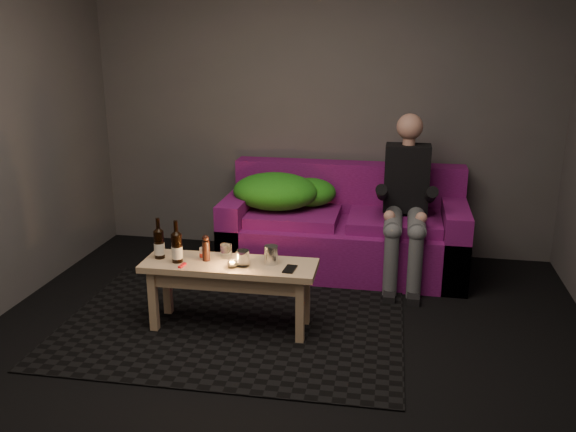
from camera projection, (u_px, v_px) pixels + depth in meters
name	position (u px, v px, depth m)	size (l,w,h in m)	color
floor	(266.00, 379.00, 3.47)	(4.50, 4.50, 0.00)	black
room	(282.00, 79.00, 3.44)	(4.50, 4.50, 4.50)	silver
rug	(233.00, 323.00, 4.12)	(2.27, 1.65, 0.01)	black
sofa	(344.00, 233.00, 5.05)	(1.94, 0.87, 0.83)	#650D50
green_blanket	(282.00, 192.00, 5.04)	(0.85, 0.58, 0.29)	#288117
person	(406.00, 197.00, 4.71)	(0.35, 0.81, 1.30)	black
coffee_table	(230.00, 275.00, 3.97)	(1.14, 0.38, 0.46)	#D8A97E
beer_bottle_a	(159.00, 243.00, 4.00)	(0.07, 0.07, 0.27)	black
beer_bottle_b	(177.00, 247.00, 3.92)	(0.07, 0.07, 0.28)	black
salt_shaker	(202.00, 253.00, 4.00)	(0.04, 0.04, 0.08)	silver
pepper_mill	(206.00, 251.00, 3.96)	(0.05, 0.05, 0.13)	black
tumbler_back	(226.00, 251.00, 4.02)	(0.08, 0.08, 0.09)	white
tealight	(232.00, 264.00, 3.86)	(0.06, 0.06, 0.04)	white
tumbler_front	(243.00, 258.00, 3.87)	(0.08, 0.08, 0.10)	white
steel_cup	(271.00, 255.00, 3.91)	(0.09, 0.09, 0.12)	#B7BABE
smartphone	(290.00, 269.00, 3.82)	(0.07, 0.14, 0.01)	black
red_lighter	(182.00, 265.00, 3.88)	(0.02, 0.08, 0.01)	red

